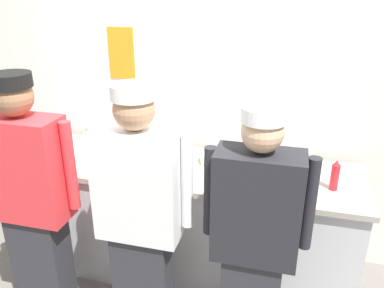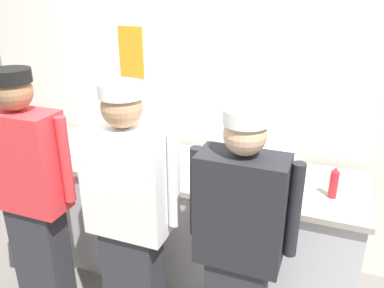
{
  "view_description": "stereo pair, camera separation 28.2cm",
  "coord_description": "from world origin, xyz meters",
  "px_view_note": "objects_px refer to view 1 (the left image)",
  "views": [
    {
      "loc": [
        0.75,
        -2.14,
        2.21
      ],
      "look_at": [
        0.09,
        0.38,
        1.13
      ],
      "focal_mm": 36.55,
      "sensor_mm": 36.0,
      "label": 1
    },
    {
      "loc": [
        1.02,
        -2.05,
        2.21
      ],
      "look_at": [
        0.09,
        0.38,
        1.13
      ],
      "focal_mm": 36.55,
      "sensor_mm": 36.0,
      "label": 2
    }
  ],
  "objects_px": {
    "plate_stack_front": "(217,158)",
    "mixing_bowl_steel": "(270,164)",
    "chef_near_left": "(32,201)",
    "squeeze_bottle_secondary": "(335,176)",
    "chef_center": "(140,219)",
    "ramekin_green_sauce": "(214,173)",
    "ramekin_yellow_sauce": "(185,166)",
    "chef_far_right": "(254,240)",
    "deli_cup": "(162,162)",
    "squeeze_bottle_primary": "(103,158)",
    "sheet_tray": "(81,153)",
    "ramekin_orange_sauce": "(272,188)",
    "plate_stack_rear": "(130,166)"
  },
  "relations": [
    {
      "from": "plate_stack_front",
      "to": "mixing_bowl_steel",
      "type": "xyz_separation_m",
      "value": [
        0.4,
        -0.06,
        0.03
      ]
    },
    {
      "from": "chef_near_left",
      "to": "squeeze_bottle_secondary",
      "type": "bearing_deg",
      "value": 19.26
    },
    {
      "from": "mixing_bowl_steel",
      "to": "chef_near_left",
      "type": "bearing_deg",
      "value": -150.76
    },
    {
      "from": "chef_center",
      "to": "squeeze_bottle_secondary",
      "type": "xyz_separation_m",
      "value": [
        1.11,
        0.64,
        0.11
      ]
    },
    {
      "from": "ramekin_green_sauce",
      "to": "ramekin_yellow_sauce",
      "type": "bearing_deg",
      "value": 169.37
    },
    {
      "from": "chef_near_left",
      "to": "chef_far_right",
      "type": "height_order",
      "value": "chef_near_left"
    },
    {
      "from": "chef_near_left",
      "to": "deli_cup",
      "type": "relative_size",
      "value": 19.44
    },
    {
      "from": "plate_stack_front",
      "to": "squeeze_bottle_primary",
      "type": "bearing_deg",
      "value": -158.3
    },
    {
      "from": "squeeze_bottle_primary",
      "to": "deli_cup",
      "type": "xyz_separation_m",
      "value": [
        0.4,
        0.13,
        -0.04
      ]
    },
    {
      "from": "chef_near_left",
      "to": "plate_stack_front",
      "type": "xyz_separation_m",
      "value": [
        1.01,
        0.85,
        0.04
      ]
    },
    {
      "from": "ramekin_yellow_sauce",
      "to": "deli_cup",
      "type": "relative_size",
      "value": 1.0
    },
    {
      "from": "squeeze_bottle_primary",
      "to": "deli_cup",
      "type": "distance_m",
      "value": 0.43
    },
    {
      "from": "mixing_bowl_steel",
      "to": "sheet_tray",
      "type": "height_order",
      "value": "mixing_bowl_steel"
    },
    {
      "from": "plate_stack_front",
      "to": "ramekin_orange_sauce",
      "type": "distance_m",
      "value": 0.55
    },
    {
      "from": "chef_far_right",
      "to": "squeeze_bottle_primary",
      "type": "relative_size",
      "value": 9.19
    },
    {
      "from": "squeeze_bottle_secondary",
      "to": "chef_far_right",
      "type": "bearing_deg",
      "value": -125.72
    },
    {
      "from": "sheet_tray",
      "to": "squeeze_bottle_primary",
      "type": "bearing_deg",
      "value": -32.16
    },
    {
      "from": "chef_center",
      "to": "plate_stack_rear",
      "type": "bearing_deg",
      "value": 118.1
    },
    {
      "from": "chef_near_left",
      "to": "squeeze_bottle_primary",
      "type": "relative_size",
      "value": 9.69
    },
    {
      "from": "sheet_tray",
      "to": "deli_cup",
      "type": "bearing_deg",
      "value": -4.6
    },
    {
      "from": "mixing_bowl_steel",
      "to": "squeeze_bottle_primary",
      "type": "relative_size",
      "value": 2.12
    },
    {
      "from": "chef_far_right",
      "to": "ramekin_green_sauce",
      "type": "height_order",
      "value": "chef_far_right"
    },
    {
      "from": "sheet_tray",
      "to": "squeeze_bottle_secondary",
      "type": "bearing_deg",
      "value": -2.61
    },
    {
      "from": "chef_far_right",
      "to": "plate_stack_rear",
      "type": "bearing_deg",
      "value": 150.61
    },
    {
      "from": "plate_stack_rear",
      "to": "ramekin_green_sauce",
      "type": "relative_size",
      "value": 2.64
    },
    {
      "from": "plate_stack_rear",
      "to": "sheet_tray",
      "type": "bearing_deg",
      "value": 161.93
    },
    {
      "from": "plate_stack_front",
      "to": "squeeze_bottle_secondary",
      "type": "relative_size",
      "value": 1.16
    },
    {
      "from": "chef_near_left",
      "to": "chef_center",
      "type": "xyz_separation_m",
      "value": [
        0.73,
        0.0,
        -0.01
      ]
    },
    {
      "from": "sheet_tray",
      "to": "deli_cup",
      "type": "relative_size",
      "value": 5.41
    },
    {
      "from": "plate_stack_front",
      "to": "sheet_tray",
      "type": "bearing_deg",
      "value": -173.63
    },
    {
      "from": "squeeze_bottle_primary",
      "to": "ramekin_orange_sauce",
      "type": "height_order",
      "value": "squeeze_bottle_primary"
    },
    {
      "from": "plate_stack_rear",
      "to": "deli_cup",
      "type": "height_order",
      "value": "deli_cup"
    },
    {
      "from": "ramekin_green_sauce",
      "to": "mixing_bowl_steel",
      "type": "bearing_deg",
      "value": 22.17
    },
    {
      "from": "chef_center",
      "to": "sheet_tray",
      "type": "height_order",
      "value": "chef_center"
    },
    {
      "from": "plate_stack_front",
      "to": "mixing_bowl_steel",
      "type": "distance_m",
      "value": 0.41
    },
    {
      "from": "plate_stack_front",
      "to": "plate_stack_rear",
      "type": "height_order",
      "value": "same"
    },
    {
      "from": "ramekin_green_sauce",
      "to": "plate_stack_front",
      "type": "bearing_deg",
      "value": 97.06
    },
    {
      "from": "chef_far_right",
      "to": "ramekin_orange_sauce",
      "type": "bearing_deg",
      "value": 83.5
    },
    {
      "from": "plate_stack_rear",
      "to": "mixing_bowl_steel",
      "type": "height_order",
      "value": "mixing_bowl_steel"
    },
    {
      "from": "squeeze_bottle_primary",
      "to": "deli_cup",
      "type": "bearing_deg",
      "value": 18.21
    },
    {
      "from": "squeeze_bottle_secondary",
      "to": "plate_stack_rear",
      "type": "bearing_deg",
      "value": -176.94
    },
    {
      "from": "squeeze_bottle_secondary",
      "to": "ramekin_yellow_sauce",
      "type": "bearing_deg",
      "value": 177.96
    },
    {
      "from": "ramekin_orange_sauce",
      "to": "deli_cup",
      "type": "relative_size",
      "value": 1.18
    },
    {
      "from": "squeeze_bottle_primary",
      "to": "ramekin_yellow_sauce",
      "type": "xyz_separation_m",
      "value": [
        0.58,
        0.14,
        -0.06
      ]
    },
    {
      "from": "squeeze_bottle_primary",
      "to": "sheet_tray",
      "type": "bearing_deg",
      "value": 147.84
    },
    {
      "from": "mixing_bowl_steel",
      "to": "ramekin_yellow_sauce",
      "type": "relative_size",
      "value": 4.23
    },
    {
      "from": "chef_far_right",
      "to": "ramekin_orange_sauce",
      "type": "xyz_separation_m",
      "value": [
        0.06,
        0.5,
        0.07
      ]
    },
    {
      "from": "ramekin_yellow_sauce",
      "to": "ramekin_green_sauce",
      "type": "height_order",
      "value": "ramekin_yellow_sauce"
    },
    {
      "from": "plate_stack_rear",
      "to": "sheet_tray",
      "type": "distance_m",
      "value": 0.53
    },
    {
      "from": "sheet_tray",
      "to": "ramekin_yellow_sauce",
      "type": "relative_size",
      "value": 5.4
    }
  ]
}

